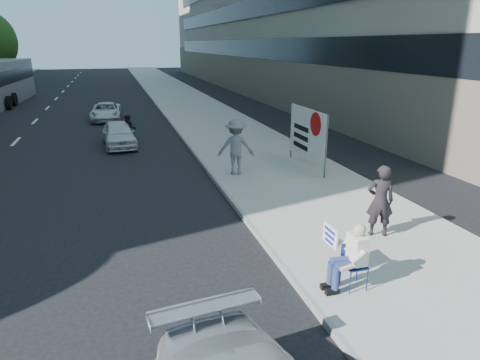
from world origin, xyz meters
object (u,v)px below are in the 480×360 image
object	(u,v)px
seated_protester	(350,253)
bus	(1,82)
jogger	(236,147)
white_sedan_near	(119,134)
white_sedan_far	(106,112)
motorcycle	(129,131)
pedestrian_woman	(380,201)
protest_banner	(307,134)

from	to	relation	value
seated_protester	bus	distance (m)	35.26
jogger	white_sedan_near	world-z (taller)	jogger
white_sedan_far	motorcycle	world-z (taller)	motorcycle
pedestrian_woman	protest_banner	bearing A→B (deg)	-77.78
jogger	white_sedan_near	xyz separation A→B (m)	(-3.90, 6.27, -0.55)
jogger	white_sedan_far	distance (m)	14.68
white_sedan_far	bus	bearing A→B (deg)	128.89
jogger	bus	xyz separation A→B (m)	(-12.56, 25.11, 0.50)
motorcycle	pedestrian_woman	bearing A→B (deg)	-60.29
white_sedan_far	bus	world-z (taller)	bus
white_sedan_near	motorcycle	world-z (taller)	motorcycle
seated_protester	protest_banner	xyz separation A→B (m)	(2.80, 7.96, 0.53)
protest_banner	seated_protester	bearing A→B (deg)	-109.39
protest_banner	bus	distance (m)	29.33
jogger	motorcycle	bearing A→B (deg)	-47.85
seated_protester	motorcycle	size ratio (longest dim) A/B	0.64
white_sedan_far	pedestrian_woman	bearing A→B (deg)	-69.12
protest_banner	jogger	bearing A→B (deg)	-177.52
pedestrian_woman	white_sedan_near	xyz separation A→B (m)	(-5.80, 12.21, -0.45)
pedestrian_woman	motorcycle	world-z (taller)	pedestrian_woman
jogger	protest_banner	distance (m)	2.81
bus	jogger	bearing A→B (deg)	-60.85
pedestrian_woman	protest_banner	size ratio (longest dim) A/B	0.58
seated_protester	motorcycle	distance (m)	14.85
jogger	white_sedan_far	world-z (taller)	jogger
white_sedan_near	white_sedan_far	world-z (taller)	white_sedan_near
motorcycle	bus	xyz separation A→B (m)	(-9.15, 18.49, 1.00)
seated_protester	pedestrian_woman	bearing A→B (deg)	44.89
seated_protester	white_sedan_near	size ratio (longest dim) A/B	0.38
protest_banner	white_sedan_near	distance (m)	9.13
protest_banner	white_sedan_far	world-z (taller)	protest_banner
bus	white_sedan_far	bearing A→B (deg)	-51.58
seated_protester	jogger	world-z (taller)	jogger
white_sedan_far	motorcycle	distance (m)	7.42
pedestrian_woman	bus	bearing A→B (deg)	-44.42
pedestrian_woman	white_sedan_far	xyz separation A→B (m)	(-6.40, 19.89, -0.50)
jogger	motorcycle	distance (m)	7.46
motorcycle	jogger	bearing A→B (deg)	-55.94
white_sedan_near	bus	size ratio (longest dim) A/B	0.28
seated_protester	jogger	bearing A→B (deg)	89.92
seated_protester	protest_banner	bearing A→B (deg)	70.61
white_sedan_near	bus	bearing A→B (deg)	110.63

